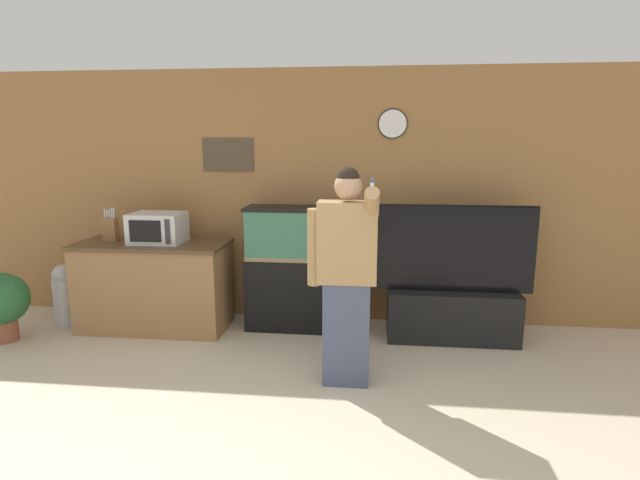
% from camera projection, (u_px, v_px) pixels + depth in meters
% --- Properties ---
extents(wall_back_paneled, '(10.00, 0.08, 2.60)m').
position_uv_depth(wall_back_paneled, '(318.00, 197.00, 5.20)').
color(wall_back_paneled, olive).
rests_on(wall_back_paneled, ground_plane).
extents(counter_island, '(1.50, 0.67, 0.89)m').
position_uv_depth(counter_island, '(155.00, 285.00, 5.05)').
color(counter_island, olive).
rests_on(counter_island, ground_plane).
extents(microwave, '(0.51, 0.39, 0.30)m').
position_uv_depth(microwave, '(158.00, 228.00, 4.92)').
color(microwave, silver).
rests_on(microwave, counter_island).
extents(knife_block, '(0.14, 0.09, 0.34)m').
position_uv_depth(knife_block, '(110.00, 228.00, 5.00)').
color(knife_block, brown).
rests_on(knife_block, counter_island).
extents(aquarium_on_stand, '(1.11, 0.40, 1.24)m').
position_uv_depth(aquarium_on_stand, '(302.00, 268.00, 5.01)').
color(aquarium_on_stand, black).
rests_on(aquarium_on_stand, ground_plane).
extents(tv_on_stand, '(1.47, 0.40, 1.31)m').
position_uv_depth(tv_on_stand, '(453.00, 301.00, 4.74)').
color(tv_on_stand, black).
rests_on(tv_on_stand, ground_plane).
extents(person_standing, '(0.54, 0.40, 1.70)m').
position_uv_depth(person_standing, '(346.00, 275.00, 3.80)').
color(person_standing, '#424C66').
rests_on(person_standing, ground_plane).
extents(potted_plant, '(0.49, 0.49, 0.66)m').
position_uv_depth(potted_plant, '(2.00, 301.00, 4.71)').
color(potted_plant, brown).
rests_on(potted_plant, ground_plane).
extents(trash_bin, '(0.25, 0.25, 0.64)m').
position_uv_depth(trash_bin, '(66.00, 293.00, 5.18)').
color(trash_bin, '#B7B7BC').
rests_on(trash_bin, ground_plane).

